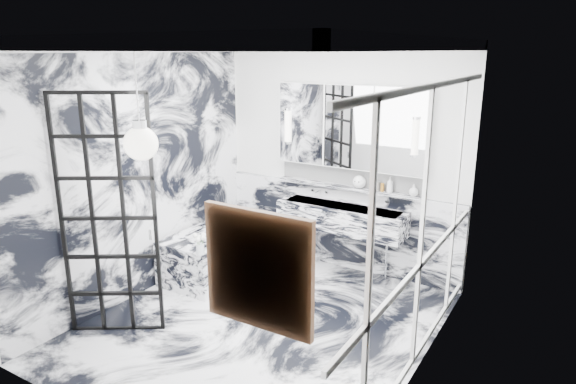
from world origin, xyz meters
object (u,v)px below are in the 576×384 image
Objects in this scene: crittall_door at (108,218)px; bathtub at (223,249)px; trough_sink at (342,218)px; mirror_cabinet at (350,127)px.

bathtub is (-0.01, 1.71, -0.90)m from crittall_door.
mirror_cabinet reaches higher than trough_sink.
bathtub is (-1.32, -0.83, -1.54)m from mirror_cabinet.
trough_sink is 1.55m from bathtub.
mirror_cabinet is (1.32, 2.54, 0.65)m from crittall_door.
mirror_cabinet is 2.20m from bathtub.
mirror_cabinet is at bearing 29.91° from crittall_door.
crittall_door is at bearing -117.47° from mirror_cabinet.
mirror_cabinet reaches higher than bathtub.
crittall_door is 1.42× the size of bathtub.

